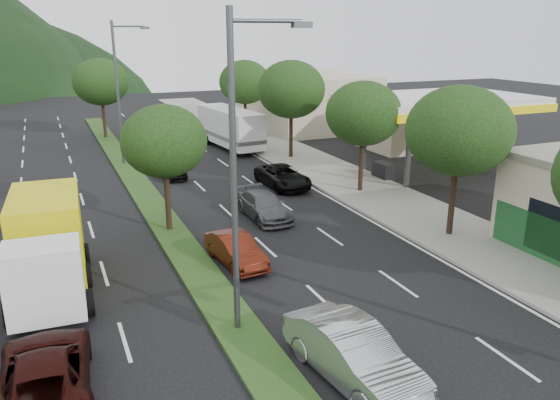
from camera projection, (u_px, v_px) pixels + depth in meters
name	position (u px, v px, depth m)	size (l,w,h in m)	color
sidewalk_right	(328.00, 172.00, 37.43)	(5.00, 90.00, 0.15)	gray
median	(135.00, 180.00, 35.30)	(1.60, 56.00, 0.12)	#1F3D16
gas_canopy	(438.00, 105.00, 35.93)	(12.20, 8.20, 5.25)	silver
bldg_right_far	(301.00, 99.00, 55.98)	(10.00, 16.00, 5.20)	beige
tree_r_b	(459.00, 131.00, 24.39)	(4.80, 4.80, 6.94)	black
tree_r_c	(363.00, 114.00, 31.48)	(4.40, 4.40, 6.48)	black
tree_r_d	(291.00, 90.00, 40.10)	(5.00, 5.00, 7.17)	black
tree_r_e	(245.00, 82.00, 48.94)	(4.60, 4.60, 6.71)	black
tree_med_near	(164.00, 141.00, 25.24)	(4.00, 4.00, 6.02)	black
tree_med_far	(101.00, 82.00, 47.83)	(4.80, 4.80, 6.94)	black
streetlight_near	(240.00, 163.00, 16.23)	(2.60, 0.25, 10.00)	#47494C
streetlight_mid	(120.00, 87.00, 38.11)	(2.60, 0.25, 10.00)	#47494C
sedan_silver	(354.00, 354.00, 15.05)	(1.70, 4.87, 1.61)	#A6A9AE
suv_maroon	(45.00, 374.00, 14.35)	(2.34, 5.07, 1.41)	black
car_queue_a	(170.00, 169.00, 36.02)	(1.42, 3.53, 1.20)	black
car_queue_b	(264.00, 206.00, 28.27)	(1.82, 4.48, 1.30)	#4C4C51
car_queue_c	(236.00, 250.00, 22.66)	(1.32, 3.78, 1.24)	#53190D
car_queue_d	(283.00, 176.00, 33.90)	(2.21, 4.78, 1.33)	black
box_truck	(48.00, 248.00, 20.17)	(3.07, 7.17, 3.47)	white
motorhome	(230.00, 128.00, 44.78)	(3.36, 8.57, 3.21)	silver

